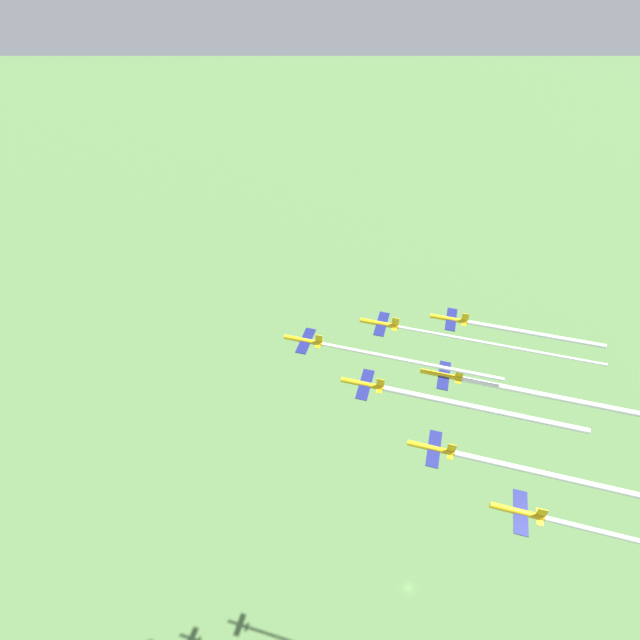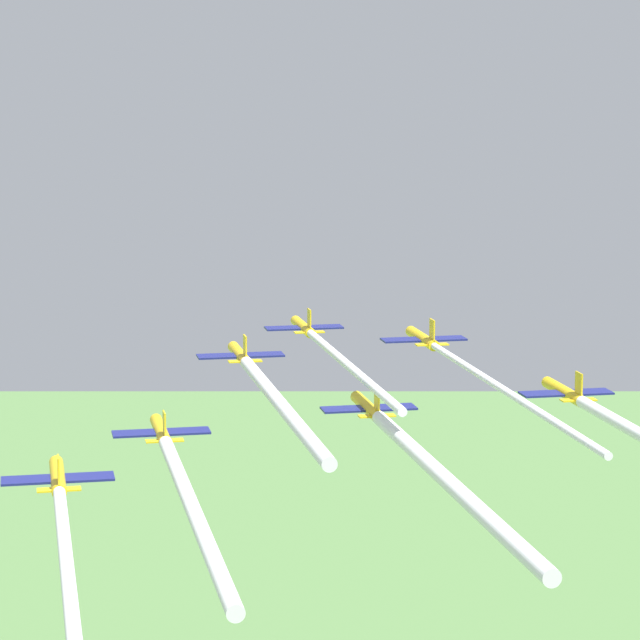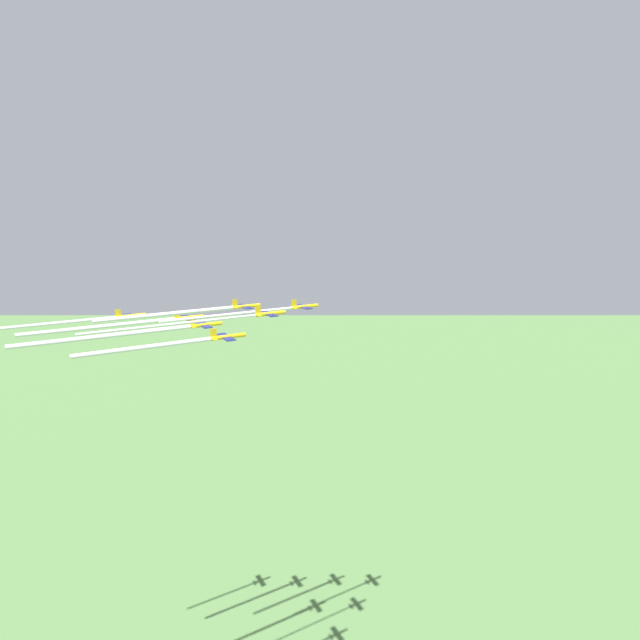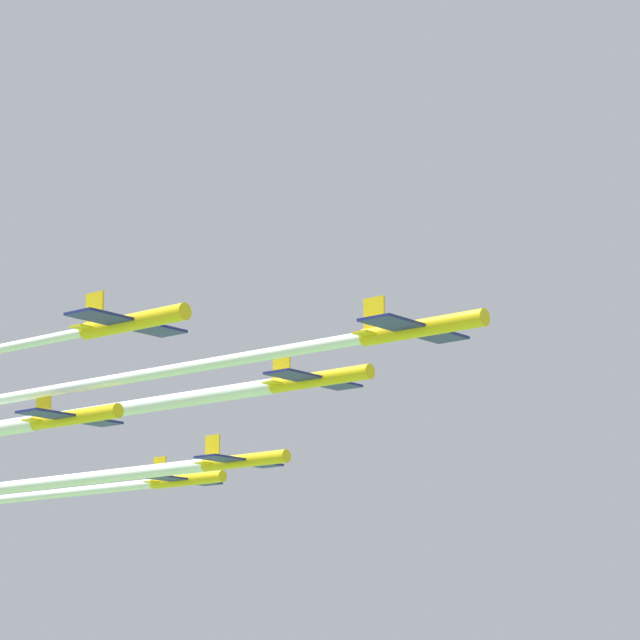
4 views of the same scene
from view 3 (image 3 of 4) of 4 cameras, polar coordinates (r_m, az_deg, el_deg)
The scene contains 14 objects.
jet_0 at distance 177.91m, azimuth -1.87°, elevation 1.55°, with size 9.26×9.39×3.50m.
jet_1 at distance 180.14m, azimuth -8.54°, elevation 1.57°, with size 9.26×9.39×3.50m.
jet_2 at distance 160.63m, azimuth -5.81°, elevation 0.74°, with size 9.26×9.39×3.50m.
jet_3 at distance 185.54m, azimuth -14.89°, elevation 0.28°, with size 9.26×9.39×3.50m.
jet_4 at distance 165.18m, azimuth -13.01°, elevation -0.54°, with size 9.26×9.39×3.50m.
jet_5 at distance 145.29m, azimuth -10.61°, elevation -1.89°, with size 9.26×9.39×3.50m.
jet_6 at distance 192.19m, azimuth -20.91°, elevation 0.44°, with size 9.26×9.39×3.50m.
smoke_trail_0 at distance 167.18m, azimuth -10.25°, elevation 0.63°, with size 29.62×35.73×0.93m.
smoke_trail_1 at distance 172.46m, azimuth -17.09°, elevation 0.65°, with size 29.92×35.96×1.33m.
smoke_trail_2 at distance 151.29m, azimuth -16.45°, elevation -0.46°, with size 33.29×40.24×0.73m.
smoke_trail_3 at distance 180.71m, azimuth -23.82°, elevation -0.71°, with size 31.90×38.37×1.31m.
smoke_trail_4 at distance 159.67m, azimuth -23.33°, elevation -1.71°, with size 32.97×39.65×1.39m.
smoke_trail_5 at distance 139.97m, azimuth -19.39°, elevation -2.96°, with size 23.59×28.30×1.22m.
smoke_trail_6 at distance 190.34m, azimuth -27.87°, elevation -0.32°, with size 24.48×29.44×1.05m.
Camera 3 is at (-84.53, 116.02, 205.31)m, focal length 28.00 mm.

